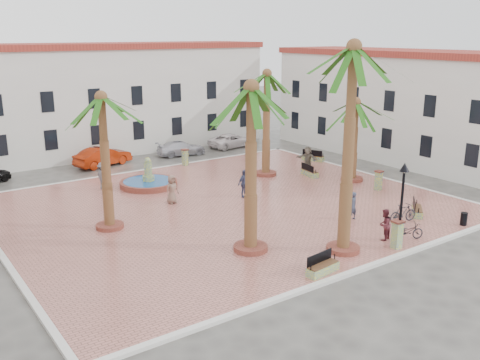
{
  "coord_description": "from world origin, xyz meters",
  "views": [
    {
      "loc": [
        -17.27,
        -25.95,
        10.39
      ],
      "look_at": [
        1.0,
        0.0,
        1.6
      ],
      "focal_mm": 40.0,
      "sensor_mm": 36.0,
      "label": 1
    }
  ],
  "objects_px": {
    "bollard_e": "(378,180)",
    "car_red": "(103,157)",
    "bicycle_a": "(408,231)",
    "car_white": "(232,140)",
    "litter_bin": "(464,219)",
    "cyclist_b": "(384,225)",
    "pedestrian_fountain_a": "(172,189)",
    "pedestrian_fountain_b": "(244,184)",
    "lamppost_s": "(403,191)",
    "lamppost_e": "(346,136)",
    "bollard_n": "(185,157)",
    "pedestrian_north": "(103,176)",
    "palm_e": "(355,113)",
    "bench_s": "(322,268)",
    "palm_s": "(353,69)",
    "cyclist_a": "(353,206)",
    "bench_se": "(417,210)",
    "fountain": "(149,182)",
    "palm_ne": "(267,86)",
    "car_silver": "(181,148)",
    "pedestrian_east": "(308,159)",
    "bicycle_b": "(403,213)",
    "bench_ne": "(313,158)",
    "bench_e": "(309,173)",
    "palm_nw": "(102,113)",
    "palm_sw": "(251,107)"
  },
  "relations": [
    {
      "from": "bollard_e",
      "to": "car_red",
      "type": "relative_size",
      "value": 0.29
    },
    {
      "from": "bicycle_a",
      "to": "car_white",
      "type": "xyz_separation_m",
      "value": [
        5.92,
        24.64,
        0.03
      ]
    },
    {
      "from": "litter_bin",
      "to": "cyclist_b",
      "type": "relative_size",
      "value": 0.44
    },
    {
      "from": "pedestrian_fountain_a",
      "to": "pedestrian_fountain_b",
      "type": "height_order",
      "value": "pedestrian_fountain_b"
    },
    {
      "from": "lamppost_s",
      "to": "car_white",
      "type": "distance_m",
      "value": 26.14
    },
    {
      "from": "lamppost_e",
      "to": "litter_bin",
      "type": "bearing_deg",
      "value": -106.35
    },
    {
      "from": "bollard_n",
      "to": "pedestrian_north",
      "type": "relative_size",
      "value": 0.71
    },
    {
      "from": "pedestrian_north",
      "to": "bollard_e",
      "type": "bearing_deg",
      "value": -132.61
    },
    {
      "from": "car_red",
      "to": "palm_e",
      "type": "bearing_deg",
      "value": -154.11
    },
    {
      "from": "bench_s",
      "to": "pedestrian_north",
      "type": "bearing_deg",
      "value": 92.49
    },
    {
      "from": "palm_s",
      "to": "bench_s",
      "type": "xyz_separation_m",
      "value": [
        -2.56,
        -1.25,
        -8.41
      ]
    },
    {
      "from": "palm_s",
      "to": "cyclist_a",
      "type": "relative_size",
      "value": 6.13
    },
    {
      "from": "bench_se",
      "to": "fountain",
      "type": "bearing_deg",
      "value": 84.13
    },
    {
      "from": "palm_ne",
      "to": "fountain",
      "type": "bearing_deg",
      "value": 164.84
    },
    {
      "from": "fountain",
      "to": "palm_e",
      "type": "bearing_deg",
      "value": -29.41
    },
    {
      "from": "car_silver",
      "to": "pedestrian_east",
      "type": "bearing_deg",
      "value": -146.53
    },
    {
      "from": "bench_se",
      "to": "pedestrian_fountain_a",
      "type": "bearing_deg",
      "value": 95.47
    },
    {
      "from": "palm_s",
      "to": "car_silver",
      "type": "height_order",
      "value": "palm_s"
    },
    {
      "from": "palm_s",
      "to": "cyclist_b",
      "type": "bearing_deg",
      "value": -3.34
    },
    {
      "from": "cyclist_b",
      "to": "car_white",
      "type": "height_order",
      "value": "cyclist_b"
    },
    {
      "from": "bench_se",
      "to": "bicycle_b",
      "type": "height_order",
      "value": "bicycle_b"
    },
    {
      "from": "lamppost_e",
      "to": "pedestrian_north",
      "type": "distance_m",
      "value": 18.22
    },
    {
      "from": "bench_ne",
      "to": "palm_s",
      "type": "bearing_deg",
      "value": 115.06
    },
    {
      "from": "bollard_n",
      "to": "pedestrian_east",
      "type": "relative_size",
      "value": 0.68
    },
    {
      "from": "cyclist_a",
      "to": "pedestrian_east",
      "type": "bearing_deg",
      "value": -118.5
    },
    {
      "from": "cyclist_a",
      "to": "pedestrian_east",
      "type": "xyz_separation_m",
      "value": [
        5.29,
        9.61,
        0.15
      ]
    },
    {
      "from": "bench_e",
      "to": "bollard_e",
      "type": "height_order",
      "value": "bollard_e"
    },
    {
      "from": "cyclist_a",
      "to": "pedestrian_east",
      "type": "distance_m",
      "value": 10.97
    },
    {
      "from": "fountain",
      "to": "pedestrian_east",
      "type": "bearing_deg",
      "value": -15.51
    },
    {
      "from": "bicycle_a",
      "to": "pedestrian_north",
      "type": "bearing_deg",
      "value": 48.35
    },
    {
      "from": "bollard_e",
      "to": "pedestrian_fountain_b",
      "type": "xyz_separation_m",
      "value": [
        -8.32,
        3.86,
        0.22
      ]
    },
    {
      "from": "bench_e",
      "to": "bicycle_a",
      "type": "height_order",
      "value": "bicycle_a"
    },
    {
      "from": "pedestrian_east",
      "to": "cyclist_a",
      "type": "bearing_deg",
      "value": -51.17
    },
    {
      "from": "palm_s",
      "to": "bicycle_b",
      "type": "bearing_deg",
      "value": 9.75
    },
    {
      "from": "fountain",
      "to": "pedestrian_north",
      "type": "bearing_deg",
      "value": 159.46
    },
    {
      "from": "car_silver",
      "to": "pedestrian_north",
      "type": "bearing_deg",
      "value": 134.01
    },
    {
      "from": "palm_s",
      "to": "bicycle_a",
      "type": "xyz_separation_m",
      "value": [
        3.73,
        -0.88,
        -8.22
      ]
    },
    {
      "from": "palm_nw",
      "to": "car_silver",
      "type": "distance_m",
      "value": 19.41
    },
    {
      "from": "bicycle_a",
      "to": "car_red",
      "type": "bearing_deg",
      "value": 35.76
    },
    {
      "from": "palm_ne",
      "to": "car_red",
      "type": "relative_size",
      "value": 1.67
    },
    {
      "from": "palm_sw",
      "to": "bollard_n",
      "type": "xyz_separation_m",
      "value": [
        5.92,
        16.88,
        -6.28
      ]
    },
    {
      "from": "lamppost_s",
      "to": "pedestrian_north",
      "type": "distance_m",
      "value": 19.93
    },
    {
      "from": "palm_nw",
      "to": "cyclist_b",
      "type": "xyz_separation_m",
      "value": [
        10.8,
        -9.7,
        -5.45
      ]
    },
    {
      "from": "lamppost_s",
      "to": "pedestrian_fountain_b",
      "type": "bearing_deg",
      "value": 96.94
    },
    {
      "from": "palm_e",
      "to": "litter_bin",
      "type": "relative_size",
      "value": 8.3
    },
    {
      "from": "palm_ne",
      "to": "car_white",
      "type": "height_order",
      "value": "palm_ne"
    },
    {
      "from": "litter_bin",
      "to": "cyclist_b",
      "type": "xyz_separation_m",
      "value": [
        -5.28,
        1.1,
        0.46
      ]
    },
    {
      "from": "car_silver",
      "to": "palm_nw",
      "type": "bearing_deg",
      "value": 148.47
    },
    {
      "from": "pedestrian_east",
      "to": "car_red",
      "type": "distance_m",
      "value": 16.32
    },
    {
      "from": "fountain",
      "to": "car_white",
      "type": "distance_m",
      "value": 14.73
    }
  ]
}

